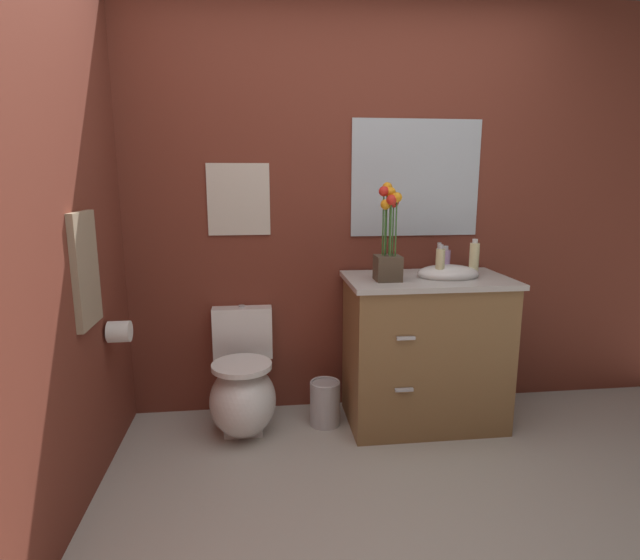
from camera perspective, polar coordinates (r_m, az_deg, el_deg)
wall_back at (r=3.17m, az=6.53°, el=7.73°), size 4.13×0.05×2.50m
wall_left at (r=2.20m, az=-28.82°, el=4.74°), size 0.05×4.09×2.50m
toilet at (r=3.04m, az=-8.70°, el=-12.15°), size 0.38×0.59×0.69m
vanity_cabinet at (r=3.09m, az=11.78°, el=-7.62°), size 0.94×0.56×1.07m
flower_vase at (r=2.81m, az=7.73°, el=3.87°), size 0.14×0.14×0.54m
soap_bottle at (r=3.14m, az=13.89°, el=2.15°), size 0.07×0.07×0.16m
lotion_bottle at (r=3.10m, az=17.01°, el=2.35°), size 0.06×0.06×0.21m
hand_wash_bottle at (r=2.93m, az=13.41°, el=1.86°), size 0.05×0.05×0.20m
trash_bin at (r=3.10m, az=0.57°, el=-13.67°), size 0.18×0.18×0.27m
wall_poster at (r=3.05m, az=-9.18°, el=8.96°), size 0.37×0.01×0.42m
wall_mirror at (r=3.20m, az=10.77°, el=11.22°), size 0.80×0.01×0.70m
hanging_towel at (r=2.50m, az=-24.97°, el=1.06°), size 0.03×0.28×0.52m
toilet_paper_roll at (r=2.80m, az=-21.72°, el=-5.43°), size 0.11×0.11×0.11m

